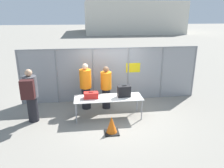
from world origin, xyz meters
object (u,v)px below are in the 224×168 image
at_px(suitcase_black, 124,91).
at_px(security_worker_far, 86,86).
at_px(inspection_table, 108,99).
at_px(security_worker_near, 106,87).
at_px(utility_trailer, 127,74).
at_px(traffic_cone, 112,125).
at_px(suitcase_red, 91,95).
at_px(traveler_hooded, 30,94).

distance_m(suitcase_black, security_worker_far, 1.59).
distance_m(inspection_table, security_worker_far, 1.19).
bearing_deg(security_worker_near, security_worker_far, -18.22).
bearing_deg(utility_trailer, security_worker_far, -125.55).
bearing_deg(utility_trailer, traffic_cone, -106.50).
xyz_separation_m(inspection_table, suitcase_black, (0.56, 0.01, 0.25)).
distance_m(suitcase_red, security_worker_far, 0.88).
distance_m(inspection_table, suitcase_black, 0.61).
distance_m(traveler_hooded, utility_trailer, 5.80).
relative_size(inspection_table, security_worker_far, 1.33).
relative_size(inspection_table, utility_trailer, 0.59).
bearing_deg(utility_trailer, traveler_hooded, -135.32).
distance_m(security_worker_near, traffic_cone, 1.99).
bearing_deg(security_worker_near, suitcase_black, 111.85).
xyz_separation_m(utility_trailer, traffic_cone, (-1.52, -5.14, -0.14)).
xyz_separation_m(traveler_hooded, security_worker_near, (2.61, 0.81, -0.15)).
bearing_deg(security_worker_near, suitcase_red, 39.49).
bearing_deg(inspection_table, traveler_hooded, -179.99).
bearing_deg(traffic_cone, traveler_hooded, 157.13).
bearing_deg(security_worker_far, suitcase_black, 139.84).
bearing_deg(suitcase_red, security_worker_near, 52.33).
height_order(suitcase_black, utility_trailer, suitcase_black).
distance_m(suitcase_red, traffic_cone, 1.39).
relative_size(utility_trailer, traffic_cone, 7.21).
bearing_deg(suitcase_black, security_worker_far, 146.81).
relative_size(security_worker_far, utility_trailer, 0.45).
xyz_separation_m(security_worker_near, security_worker_far, (-0.78, 0.07, 0.06)).
distance_m(traveler_hooded, traffic_cone, 2.90).
bearing_deg(suitcase_red, inspection_table, -1.79).
relative_size(traveler_hooded, security_worker_near, 1.10).
bearing_deg(utility_trailer, security_worker_near, -114.67).
height_order(suitcase_red, traffic_cone, suitcase_red).
height_order(inspection_table, utility_trailer, inspection_table).
distance_m(security_worker_far, traffic_cone, 2.21).
height_order(inspection_table, suitcase_black, suitcase_black).
bearing_deg(security_worker_far, traveler_hooded, 18.74).
bearing_deg(suitcase_black, traveler_hooded, -179.75).
bearing_deg(traffic_cone, security_worker_near, 89.02).
height_order(inspection_table, security_worker_near, security_worker_near).
distance_m(suitcase_red, suitcase_black, 1.16).
xyz_separation_m(inspection_table, traveler_hooded, (-2.60, -0.00, 0.31)).
xyz_separation_m(inspection_table, security_worker_far, (-0.77, 0.88, 0.22)).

